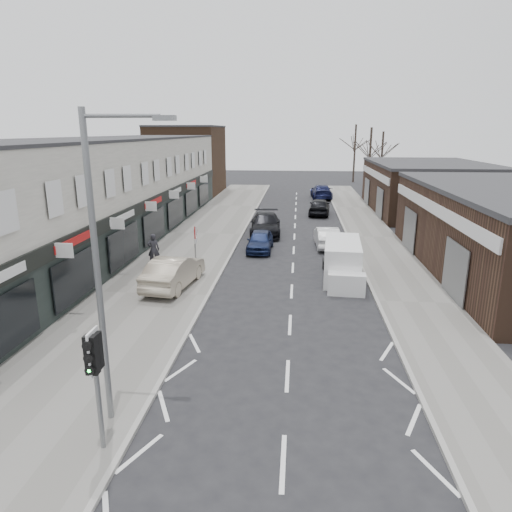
% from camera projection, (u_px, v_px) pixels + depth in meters
% --- Properties ---
extents(ground, '(160.00, 160.00, 0.00)m').
position_uv_depth(ground, '(286.00, 412.00, 12.73)').
color(ground, black).
rests_on(ground, ground).
extents(pavement_left, '(5.50, 64.00, 0.12)m').
position_uv_depth(pavement_left, '(205.00, 234.00, 34.43)').
color(pavement_left, slate).
rests_on(pavement_left, ground).
extents(pavement_right, '(3.50, 64.00, 0.12)m').
position_uv_depth(pavement_right, '(373.00, 237.00, 33.32)').
color(pavement_right, slate).
rests_on(pavement_right, ground).
extents(shop_terrace_left, '(8.00, 41.00, 7.10)m').
position_uv_depth(shop_terrace_left, '(101.00, 191.00, 31.70)').
color(shop_terrace_left, silver).
rests_on(shop_terrace_left, ground).
extents(brick_block_far, '(8.00, 10.00, 8.00)m').
position_uv_depth(brick_block_far, '(187.00, 161.00, 56.06)').
color(brick_block_far, '#432C1D').
rests_on(brick_block_far, ground).
extents(right_unit_far, '(10.00, 16.00, 4.50)m').
position_uv_depth(right_unit_far, '(427.00, 188.00, 43.66)').
color(right_unit_far, '#3D281B').
rests_on(right_unit_far, ground).
extents(tree_far_a, '(3.60, 3.60, 8.00)m').
position_uv_depth(tree_far_a, '(367.00, 192.00, 58.01)').
color(tree_far_a, '#382D26').
rests_on(tree_far_a, ground).
extents(tree_far_b, '(3.60, 3.60, 7.50)m').
position_uv_depth(tree_far_b, '(380.00, 187.00, 63.55)').
color(tree_far_b, '#382D26').
rests_on(tree_far_b, ground).
extents(tree_far_c, '(3.60, 3.60, 8.50)m').
position_uv_depth(tree_far_c, '(353.00, 182.00, 69.57)').
color(tree_far_c, '#382D26').
rests_on(tree_far_c, ground).
extents(traffic_light, '(0.28, 0.60, 3.10)m').
position_uv_depth(traffic_light, '(95.00, 363.00, 10.54)').
color(traffic_light, slate).
rests_on(traffic_light, pavement_left).
extents(street_lamp, '(2.23, 0.22, 8.00)m').
position_uv_depth(street_lamp, '(103.00, 257.00, 11.14)').
color(street_lamp, slate).
rests_on(street_lamp, pavement_left).
extents(warning_sign, '(0.12, 0.80, 2.70)m').
position_uv_depth(warning_sign, '(196.00, 236.00, 24.12)').
color(warning_sign, slate).
rests_on(warning_sign, pavement_left).
extents(white_van, '(2.13, 5.28, 2.01)m').
position_uv_depth(white_van, '(342.00, 262.00, 23.92)').
color(white_van, white).
rests_on(white_van, ground).
extents(sedan_on_pavement, '(2.24, 4.88, 1.55)m').
position_uv_depth(sedan_on_pavement, '(174.00, 272.00, 22.46)').
color(sedan_on_pavement, tan).
rests_on(sedan_on_pavement, pavement_left).
extents(pedestrian, '(0.76, 0.59, 1.84)m').
position_uv_depth(pedestrian, '(154.00, 249.00, 26.04)').
color(pedestrian, '#222227').
rests_on(pedestrian, pavement_left).
extents(parked_car_left_a, '(1.62, 3.93, 1.33)m').
position_uv_depth(parked_car_left_a, '(260.00, 241.00, 29.70)').
color(parked_car_left_a, '#151F42').
rests_on(parked_car_left_a, ground).
extents(parked_car_left_b, '(2.50, 5.56, 1.58)m').
position_uv_depth(parked_car_left_b, '(265.00, 224.00, 34.35)').
color(parked_car_left_b, black).
rests_on(parked_car_left_b, ground).
extents(parked_car_right_a, '(1.65, 4.24, 1.38)m').
position_uv_depth(parked_car_right_a, '(327.00, 237.00, 30.69)').
color(parked_car_right_a, silver).
rests_on(parked_car_right_a, ground).
extents(parked_car_right_b, '(2.24, 4.72, 1.56)m').
position_uv_depth(parked_car_right_b, '(319.00, 207.00, 42.40)').
color(parked_car_right_b, black).
rests_on(parked_car_right_b, ground).
extents(parked_car_right_c, '(2.49, 5.57, 1.59)m').
position_uv_depth(parked_car_right_c, '(321.00, 192.00, 52.68)').
color(parked_car_right_c, '#13173D').
rests_on(parked_car_right_c, ground).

